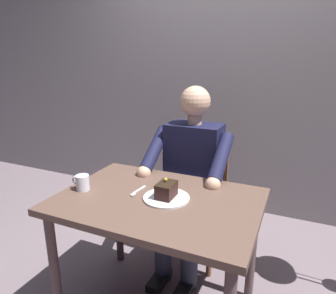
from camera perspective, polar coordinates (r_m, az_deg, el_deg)
cafe_rear_panel at (r=2.84m, az=11.98°, el=18.04°), size 6.40×0.12×3.00m
dining_table at (r=1.62m, az=-1.91°, el=-12.45°), size 1.03×0.73×0.71m
chair at (r=2.22m, az=5.56°, el=-8.15°), size 0.42×0.42×0.88m
seated_person at (r=2.01m, az=4.10°, el=-5.98°), size 0.53×0.58×1.24m
dessert_plate at (r=1.57m, az=-0.31°, el=-9.58°), size 0.24×0.24×0.01m
cake_slice at (r=1.55m, az=-0.32°, el=-8.11°), size 0.08×0.12×0.10m
coffee_cup at (r=1.72m, az=-15.90°, el=-6.42°), size 0.11×0.07×0.08m
dessert_spoon at (r=1.64m, az=-6.07°, el=-8.47°), size 0.03×0.14×0.01m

